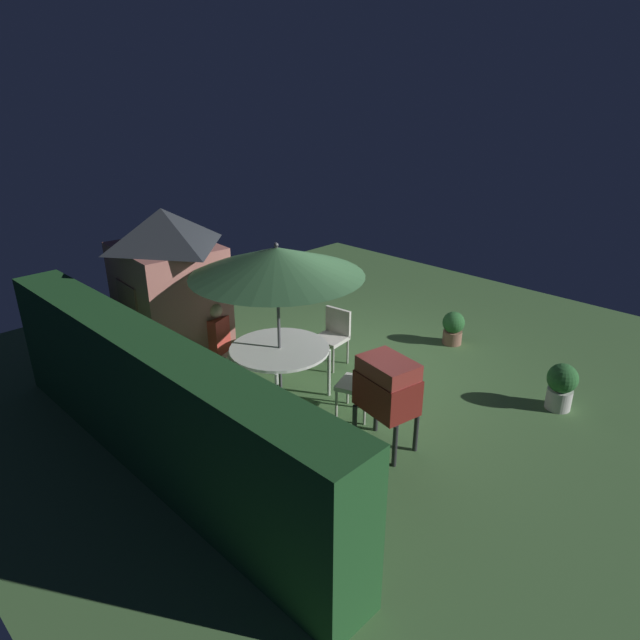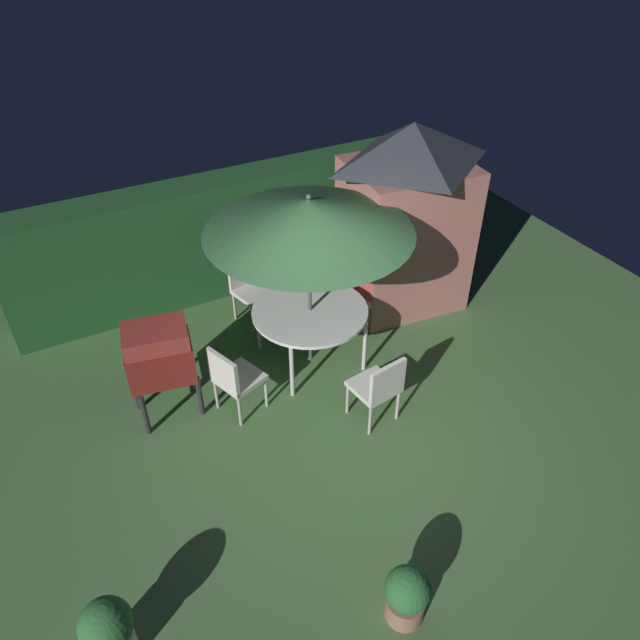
# 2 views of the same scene
# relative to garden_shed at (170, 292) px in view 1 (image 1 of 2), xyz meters

# --- Properties ---
(ground_plane) EXTENTS (11.00, 11.00, 0.00)m
(ground_plane) POSITION_rel_garden_shed_xyz_m (-1.96, -2.04, -1.30)
(ground_plane) COLOR #47703D
(hedge_backdrop) EXTENTS (6.10, 0.60, 1.68)m
(hedge_backdrop) POSITION_rel_garden_shed_xyz_m (-1.96, 1.46, -0.46)
(hedge_backdrop) COLOR #1E4C23
(hedge_backdrop) RESTS_ON ground
(garden_shed) EXTENTS (1.71, 1.48, 2.56)m
(garden_shed) POSITION_rel_garden_shed_xyz_m (0.00, 0.00, 0.00)
(garden_shed) COLOR #B26B60
(garden_shed) RESTS_ON ground
(patio_table) EXTENTS (1.40, 1.40, 0.77)m
(patio_table) POSITION_rel_garden_shed_xyz_m (-1.75, -0.62, -0.59)
(patio_table) COLOR white
(patio_table) RESTS_ON ground
(patio_umbrella) EXTENTS (2.34, 2.34, 2.27)m
(patio_umbrella) POSITION_rel_garden_shed_xyz_m (-1.75, -0.62, 0.71)
(patio_umbrella) COLOR #4C4C51
(patio_umbrella) RESTS_ON ground
(bbq_grill) EXTENTS (0.78, 0.62, 1.20)m
(bbq_grill) POSITION_rel_garden_shed_xyz_m (-3.59, -0.68, -0.45)
(bbq_grill) COLOR maroon
(bbq_grill) RESTS_ON ground
(chair_near_shed) EXTENTS (0.59, 0.59, 0.90)m
(chair_near_shed) POSITION_rel_garden_shed_xyz_m (-0.66, -0.24, -0.78)
(chair_near_shed) COLOR silver
(chair_near_shed) RESTS_ON ground
(chair_far_side) EXTENTS (0.56, 0.57, 0.90)m
(chair_far_side) POSITION_rel_garden_shed_xyz_m (-2.06, 0.55, -0.78)
(chair_far_side) COLOR silver
(chair_far_side) RESTS_ON ground
(chair_toward_hedge) EXTENTS (0.59, 0.59, 0.90)m
(chair_toward_hedge) POSITION_rel_garden_shed_xyz_m (-2.92, -1.03, -0.78)
(chair_toward_hedge) COLOR silver
(chair_toward_hedge) RESTS_ON ground
(chair_toward_house) EXTENTS (0.52, 0.52, 0.90)m
(chair_toward_house) POSITION_rel_garden_shed_xyz_m (-1.57, -1.91, -0.78)
(chair_toward_house) COLOR silver
(chair_toward_house) RESTS_ON ground
(potted_plant_by_shed) EXTENTS (0.38, 0.38, 0.58)m
(potted_plant_by_shed) POSITION_rel_garden_shed_xyz_m (-2.55, -3.89, -1.00)
(potted_plant_by_shed) COLOR #936651
(potted_plant_by_shed) RESTS_ON ground
(potted_plant_by_grill) EXTENTS (0.41, 0.41, 0.67)m
(potted_plant_by_grill) POSITION_rel_garden_shed_xyz_m (-4.75, -3.08, -0.94)
(potted_plant_by_grill) COLOR silver
(potted_plant_by_grill) RESTS_ON ground
(person_in_red) EXTENTS (0.34, 0.40, 1.26)m
(person_in_red) POSITION_rel_garden_shed_xyz_m (-0.74, -0.27, -0.52)
(person_in_red) COLOR #CC3D33
(person_in_red) RESTS_ON ground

